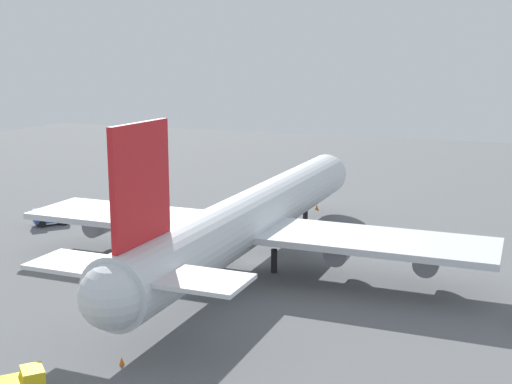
# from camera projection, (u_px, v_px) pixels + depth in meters

# --- Properties ---
(ground_plane) EXTENTS (253.00, 253.00, 0.00)m
(ground_plane) POSITION_uv_depth(u_px,v_px,m) (256.00, 262.00, 77.81)
(ground_plane) COLOR slate
(cargo_airplane) EXTENTS (63.25, 53.39, 18.34)m
(cargo_airplane) POSITION_uv_depth(u_px,v_px,m) (255.00, 216.00, 76.42)
(cargo_airplane) COLOR silver
(cargo_airplane) RESTS_ON ground_plane
(catering_truck) EXTENTS (5.01, 4.70, 2.33)m
(catering_truck) POSITION_uv_depth(u_px,v_px,m) (50.00, 217.00, 94.50)
(catering_truck) COLOR #2D5193
(catering_truck) RESTS_ON ground_plane
(safety_cone_nose) EXTENTS (0.59, 0.59, 0.84)m
(safety_cone_nose) POSITION_uv_depth(u_px,v_px,m) (317.00, 207.00, 104.07)
(safety_cone_nose) COLOR orange
(safety_cone_nose) RESTS_ON ground_plane
(safety_cone_tail) EXTENTS (0.44, 0.44, 0.63)m
(safety_cone_tail) POSITION_uv_depth(u_px,v_px,m) (122.00, 361.00, 51.76)
(safety_cone_tail) COLOR orange
(safety_cone_tail) RESTS_ON ground_plane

